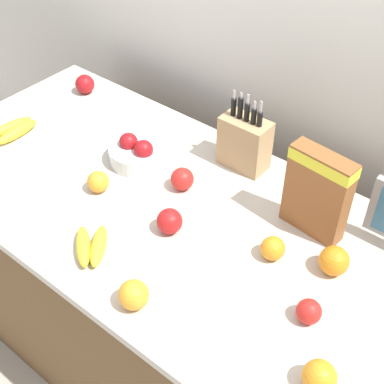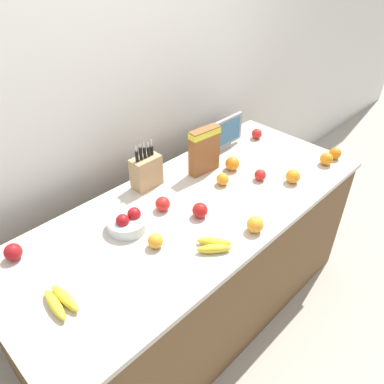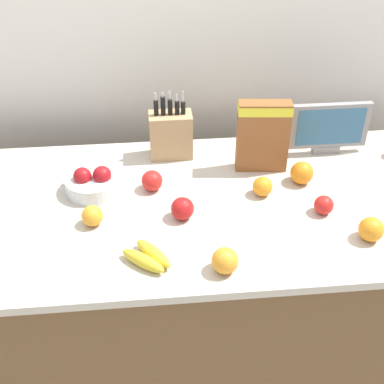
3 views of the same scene
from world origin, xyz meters
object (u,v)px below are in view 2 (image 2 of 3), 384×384
Objects in this scene: orange_back_center at (232,164)px; cereal_box at (204,149)px; apple_leftmost at (257,134)px; orange_front_center at (223,179)px; apple_rear at (13,252)px; apple_by_knife_block at (260,175)px; orange_by_cereal at (326,159)px; banana_bunch_left at (60,301)px; fruit_bowl at (128,222)px; orange_mid_left at (335,153)px; knife_block at (146,171)px; banana_bunch_right at (214,245)px; apple_middle at (200,210)px; apple_rightmost at (163,204)px; orange_front_right at (255,225)px; orange_near_bowl at (155,241)px; orange_mid_right at (293,176)px; small_monitor at (225,133)px.

cereal_box is at bearing 139.97° from orange_back_center.
apple_leftmost and orange_front_center have the same top height.
apple_rear is 0.92× the size of orange_back_center.
apple_leftmost is at bearing 8.22° from cereal_box.
orange_by_cereal is (0.43, -0.19, 0.01)m from apple_by_knife_block.
apple_rear is at bearing 92.46° from banana_bunch_left.
fruit_bowl is 2.70× the size of orange_mid_left.
knife_block reaches higher than banana_bunch_right.
banana_bunch_left is at bearing 178.98° from apple_middle.
orange_front_right is at bearing -65.20° from apple_rightmost.
banana_bunch_left is 2.55× the size of orange_near_bowl.
cereal_box is at bearing 13.75° from apple_rightmost.
knife_block is 0.51m from orange_near_bowl.
orange_mid_right is at bearing -42.25° from orange_front_center.
fruit_bowl is at bearing 148.69° from apple_middle.
apple_leftmost is 0.85× the size of orange_front_right.
cereal_box is at bearing -177.30° from apple_leftmost.
orange_mid_left is (0.69, -0.49, -0.12)m from cereal_box.
orange_near_bowl is at bearing -38.50° from apple_rear.
orange_back_center reaches higher than orange_by_cereal.
orange_by_cereal is at bearing -7.43° from banana_bunch_left.
apple_middle is 0.49m from orange_back_center.
apple_by_knife_block is at bearing 33.17° from orange_front_right.
orange_mid_left is at bearing -18.24° from apple_rear.
apple_rear is 0.98× the size of orange_by_cereal.
cereal_box is at bearing -5.50° from apple_rear.
apple_by_knife_block is at bearing -56.05° from cereal_box.
apple_by_knife_block is (1.29, -0.41, -0.01)m from apple_rear.
orange_mid_left is (1.81, -0.23, 0.02)m from banana_bunch_left.
cereal_box is at bearing -163.21° from small_monitor.
apple_leftmost is at bearing -12.31° from small_monitor.
fruit_bowl is 1.09× the size of banana_bunch_left.
apple_middle is 0.29m from orange_front_right.
banana_bunch_right is at bearing -162.77° from apple_by_knife_block.
banana_bunch_right is 1.14m from orange_mid_left.
apple_rear is 1.17× the size of apple_by_knife_block.
apple_rear is 1.82m from orange_by_cereal.
fruit_bowl is 1.29m from orange_by_cereal.
apple_middle is 1.10× the size of orange_near_bowl.
apple_leftmost reaches higher than banana_bunch_left.
orange_by_cereal is (0.03, -0.51, 0.01)m from apple_leftmost.
knife_block is 1.11m from orange_by_cereal.
apple_by_knife_block is at bearing -0.90° from orange_near_bowl.
cereal_box reaches higher than orange_front_center.
orange_front_right is 1.16× the size of orange_front_center.
cereal_box is 4.00× the size of apple_leftmost.
fruit_bowl is 0.62m from orange_front_right.
orange_front_center is (1.08, 0.09, 0.01)m from banana_bunch_left.
orange_mid_left is at bearing -0.14° from banana_bunch_right.
orange_back_center is (0.58, 0.38, 0.02)m from banana_bunch_right.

